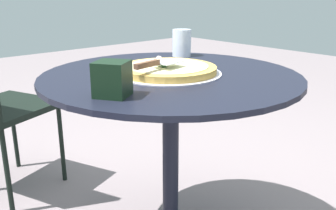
% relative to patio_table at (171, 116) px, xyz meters
% --- Properties ---
extents(patio_table, '(0.93, 0.93, 0.74)m').
position_rel_patio_table_xyz_m(patio_table, '(0.00, 0.00, 0.00)').
color(patio_table, black).
rests_on(patio_table, ground).
extents(pizza_on_tray, '(0.38, 0.38, 0.05)m').
position_rel_patio_table_xyz_m(pizza_on_tray, '(0.01, 0.01, 0.18)').
color(pizza_on_tray, silver).
rests_on(pizza_on_tray, patio_table).
extents(pizza_server, '(0.10, 0.22, 0.02)m').
position_rel_patio_table_xyz_m(pizza_server, '(-0.03, 0.09, 0.22)').
color(pizza_server, silver).
rests_on(pizza_server, pizza_on_tray).
extents(drinking_cup, '(0.08, 0.08, 0.12)m').
position_rel_patio_table_xyz_m(drinking_cup, '(0.24, -0.28, 0.22)').
color(drinking_cup, silver).
rests_on(drinking_cup, patio_table).
extents(napkin_dispenser, '(0.12, 0.12, 0.10)m').
position_rel_patio_table_xyz_m(napkin_dispenser, '(-0.10, 0.32, 0.21)').
color(napkin_dispenser, black).
rests_on(napkin_dispenser, patio_table).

